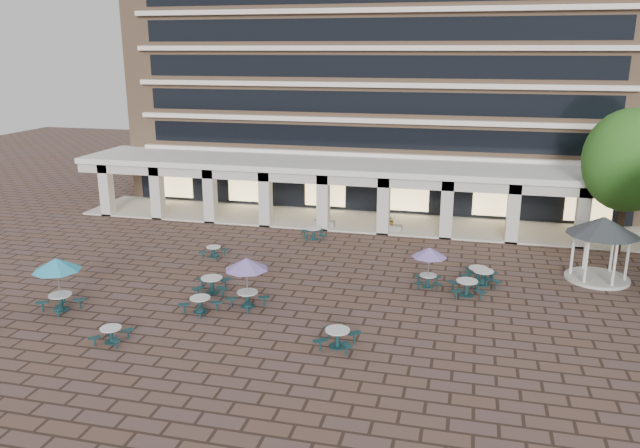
% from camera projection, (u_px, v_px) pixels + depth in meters
% --- Properties ---
extents(ground, '(120.00, 120.00, 0.00)m').
position_uv_depth(ground, '(307.00, 298.00, 31.75)').
color(ground, brown).
rests_on(ground, ground).
extents(apartment_building, '(40.00, 15.50, 25.20)m').
position_uv_depth(apartment_building, '(384.00, 44.00, 52.15)').
color(apartment_building, '#957254').
rests_on(apartment_building, ground).
extents(retail_arcade, '(42.00, 6.60, 4.40)m').
position_uv_depth(retail_arcade, '(360.00, 182.00, 44.77)').
color(retail_arcade, white).
rests_on(retail_arcade, ground).
extents(picnic_table_1, '(1.55, 1.55, 0.69)m').
position_uv_depth(picnic_table_1, '(111.00, 334.00, 26.85)').
color(picnic_table_1, '#133339').
rests_on(picnic_table_1, ground).
extents(picnic_table_2, '(1.91, 1.91, 0.80)m').
position_uv_depth(picnic_table_2, '(338.00, 336.00, 26.43)').
color(picnic_table_2, '#133339').
rests_on(picnic_table_2, ground).
extents(picnic_table_4, '(2.28, 2.28, 2.63)m').
position_uv_depth(picnic_table_4, '(57.00, 267.00, 29.68)').
color(picnic_table_4, '#133339').
rests_on(picnic_table_4, ground).
extents(picnic_table_5, '(2.04, 2.04, 0.75)m').
position_uv_depth(picnic_table_5, '(200.00, 303.00, 29.96)').
color(picnic_table_5, '#133339').
rests_on(picnic_table_5, ground).
extents(picnic_table_6, '(2.16, 2.16, 2.49)m').
position_uv_depth(picnic_table_6, '(247.00, 266.00, 30.14)').
color(picnic_table_6, '#133339').
rests_on(picnic_table_6, ground).
extents(picnic_table_7, '(2.04, 2.04, 0.82)m').
position_uv_depth(picnic_table_7, '(467.00, 286.00, 31.96)').
color(picnic_table_7, '#133339').
rests_on(picnic_table_7, ground).
extents(picnic_table_8, '(1.66, 1.66, 0.66)m').
position_uv_depth(picnic_table_8, '(214.00, 251.00, 37.92)').
color(picnic_table_8, '#133339').
rests_on(picnic_table_8, ground).
extents(picnic_table_9, '(2.17, 2.17, 0.83)m').
position_uv_depth(picnic_table_9, '(212.00, 284.00, 32.33)').
color(picnic_table_9, '#133339').
rests_on(picnic_table_9, ground).
extents(picnic_table_10, '(1.99, 1.99, 0.82)m').
position_uv_depth(picnic_table_10, '(483.00, 276.00, 33.39)').
color(picnic_table_10, '#133339').
rests_on(picnic_table_10, ground).
extents(picnic_table_11, '(1.89, 1.89, 2.18)m').
position_uv_depth(picnic_table_11, '(429.00, 254.00, 32.74)').
color(picnic_table_11, '#133339').
rests_on(picnic_table_11, ground).
extents(picnic_table_12, '(2.06, 2.06, 0.76)m').
position_uv_depth(picnic_table_12, '(313.00, 233.00, 41.48)').
color(picnic_table_12, '#133339').
rests_on(picnic_table_12, ground).
extents(picnic_table_13, '(1.98, 1.98, 0.78)m').
position_uv_depth(picnic_table_13, '(478.00, 273.00, 33.92)').
color(picnic_table_13, '#133339').
rests_on(picnic_table_13, ground).
extents(gazebo, '(3.80, 3.80, 3.54)m').
position_uv_depth(gazebo, '(602.00, 233.00, 33.57)').
color(gazebo, beige).
rests_on(gazebo, ground).
extents(tree_east_c, '(5.38, 5.38, 8.96)m').
position_uv_depth(tree_east_c, '(629.00, 161.00, 36.95)').
color(tree_east_c, '#3F2819').
rests_on(tree_east_c, ground).
extents(planter_left, '(1.50, 0.74, 1.21)m').
position_uv_depth(planter_left, '(324.00, 221.00, 44.18)').
color(planter_left, gray).
rests_on(planter_left, ground).
extents(planter_right, '(1.50, 0.68, 1.19)m').
position_uv_depth(planter_right, '(391.00, 226.00, 43.09)').
color(planter_right, gray).
rests_on(planter_right, ground).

